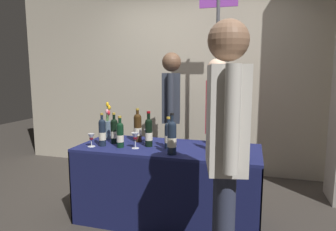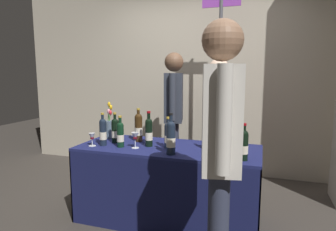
{
  "view_description": "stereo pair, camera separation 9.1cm",
  "coord_description": "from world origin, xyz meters",
  "views": [
    {
      "loc": [
        0.75,
        -2.58,
        1.42
      ],
      "look_at": [
        0.0,
        0.0,
        1.03
      ],
      "focal_mm": 30.99,
      "sensor_mm": 36.0,
      "label": 1
    },
    {
      "loc": [
        0.84,
        -2.55,
        1.42
      ],
      "look_at": [
        0.0,
        0.0,
        1.03
      ],
      "focal_mm": 30.99,
      "sensor_mm": 36.0,
      "label": 2
    }
  ],
  "objects": [
    {
      "name": "display_bottle_6",
      "position": [
        0.1,
        -0.24,
        0.88
      ],
      "size": [
        0.08,
        0.08,
        0.36
      ],
      "color": "#192333",
      "rests_on": "tasting_table"
    },
    {
      "name": "display_bottle_4",
      "position": [
        0.71,
        -0.22,
        0.86
      ],
      "size": [
        0.07,
        0.07,
        0.3
      ],
      "color": "black",
      "rests_on": "tasting_table"
    },
    {
      "name": "ground_plane",
      "position": [
        0.0,
        0.0,
        0.0
      ],
      "size": [
        12.0,
        12.0,
        0.0
      ],
      "primitive_type": "plane",
      "color": "#38332D"
    },
    {
      "name": "display_bottle_3",
      "position": [
        -0.42,
        -0.15,
        0.86
      ],
      "size": [
        0.07,
        0.07,
        0.3
      ],
      "color": "black",
      "rests_on": "tasting_table"
    },
    {
      "name": "display_bottle_7",
      "position": [
        0.02,
        -0.05,
        0.86
      ],
      "size": [
        0.07,
        0.07,
        0.29
      ],
      "color": "#192333",
      "rests_on": "tasting_table"
    },
    {
      "name": "wine_glass_mid",
      "position": [
        -0.24,
        0.1,
        0.83
      ],
      "size": [
        0.08,
        0.08,
        0.14
      ],
      "color": "silver",
      "rests_on": "tasting_table"
    },
    {
      "name": "featured_wine_bottle",
      "position": [
        -0.18,
        -0.04,
        0.88
      ],
      "size": [
        0.07,
        0.07,
        0.34
      ],
      "color": "black",
      "rests_on": "tasting_table"
    },
    {
      "name": "wine_glass_near_taster",
      "position": [
        -0.7,
        -0.2,
        0.82
      ],
      "size": [
        0.07,
        0.07,
        0.13
      ],
      "color": "silver",
      "rests_on": "tasting_table"
    },
    {
      "name": "display_bottle_2",
      "position": [
        0.46,
        0.15,
        0.86
      ],
      "size": [
        0.08,
        0.08,
        0.3
      ],
      "color": "black",
      "rests_on": "tasting_table"
    },
    {
      "name": "display_bottle_8",
      "position": [
        0.42,
        -0.02,
        0.87
      ],
      "size": [
        0.07,
        0.07,
        0.33
      ],
      "color": "black",
      "rests_on": "tasting_table"
    },
    {
      "name": "vendor_presenter",
      "position": [
        -0.2,
        0.85,
        1.0
      ],
      "size": [
        0.29,
        0.54,
        1.67
      ],
      "rotation": [
        0.0,
        0.0,
        -1.35
      ],
      "color": "#2D3347",
      "rests_on": "ground_plane"
    },
    {
      "name": "display_bottle_5",
      "position": [
        -0.36,
        0.12,
        0.88
      ],
      "size": [
        0.08,
        0.08,
        0.34
      ],
      "color": "#38230F",
      "rests_on": "tasting_table"
    },
    {
      "name": "display_bottle_1",
      "position": [
        -0.61,
        -0.15,
        0.87
      ],
      "size": [
        0.07,
        0.07,
        0.32
      ],
      "color": "#192333",
      "rests_on": "tasting_table"
    },
    {
      "name": "booth_signpost",
      "position": [
        0.32,
        1.05,
        1.39
      ],
      "size": [
        0.46,
        0.04,
        2.38
      ],
      "color": "#47474C",
      "rests_on": "ground_plane"
    },
    {
      "name": "wine_glass_near_vendor",
      "position": [
        -0.27,
        -0.14,
        0.84
      ],
      "size": [
        0.07,
        0.07,
        0.15
      ],
      "color": "silver",
      "rests_on": "tasting_table"
    },
    {
      "name": "back_partition",
      "position": [
        0.0,
        1.59,
        1.59
      ],
      "size": [
        5.76,
        0.12,
        3.18
      ],
      "primitive_type": "cube",
      "color": "#B2A893",
      "rests_on": "ground_plane"
    },
    {
      "name": "taster_foreground_right",
      "position": [
        0.61,
        -0.87,
        1.04
      ],
      "size": [
        0.28,
        0.54,
        1.73
      ],
      "rotation": [
        0.0,
        0.0,
        1.78
      ],
      "color": "#2D3347",
      "rests_on": "ground_plane"
    },
    {
      "name": "flower_vase",
      "position": [
        -0.72,
        0.17,
        0.85
      ],
      "size": [
        0.1,
        0.1,
        0.39
      ],
      "color": "slate",
      "rests_on": "tasting_table"
    },
    {
      "name": "display_bottle_0",
      "position": [
        -0.55,
        -0.01,
        0.86
      ],
      "size": [
        0.07,
        0.07,
        0.31
      ],
      "color": "black",
      "rests_on": "tasting_table"
    },
    {
      "name": "vendor_assistant",
      "position": [
        0.37,
        0.63,
        0.94
      ],
      "size": [
        0.25,
        0.58,
        1.58
      ],
      "rotation": [
        0.0,
        0.0,
        -1.48
      ],
      "color": "#2D3347",
      "rests_on": "ground_plane"
    },
    {
      "name": "tasting_table",
      "position": [
        0.0,
        0.0,
        0.51
      ],
      "size": [
        1.71,
        0.7,
        0.73
      ],
      "color": "#191E51",
      "rests_on": "ground_plane"
    }
  ]
}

